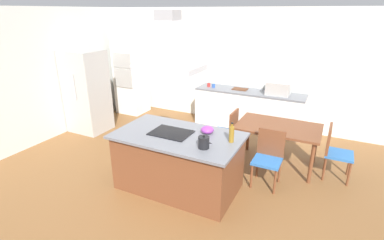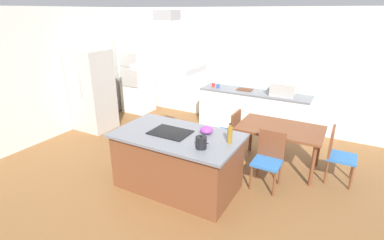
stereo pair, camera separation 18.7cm
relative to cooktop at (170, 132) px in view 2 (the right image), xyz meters
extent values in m
plane|color=brown|center=(0.12, 1.50, -0.91)|extent=(16.00, 16.00, 0.00)
cube|color=silver|center=(0.12, 3.25, 0.44)|extent=(7.20, 0.10, 2.70)
cube|color=silver|center=(-3.33, 1.00, 0.44)|extent=(0.10, 8.80, 2.70)
cube|color=brown|center=(0.12, 0.00, -0.48)|extent=(1.79, 0.99, 0.86)
cube|color=slate|center=(0.12, 0.00, -0.03)|extent=(1.89, 1.09, 0.04)
cube|color=black|center=(0.00, 0.00, 0.00)|extent=(0.60, 0.44, 0.01)
cylinder|color=black|center=(0.65, -0.24, 0.08)|extent=(0.15, 0.15, 0.16)
sphere|color=black|center=(0.65, -0.24, 0.17)|extent=(0.03, 0.03, 0.03)
cone|color=black|center=(0.74, -0.24, 0.08)|extent=(0.06, 0.03, 0.04)
cylinder|color=olive|center=(0.91, 0.11, 0.11)|extent=(0.07, 0.07, 0.23)
cylinder|color=olive|center=(0.91, 0.11, 0.25)|extent=(0.03, 0.03, 0.05)
cylinder|color=black|center=(0.91, 0.11, 0.27)|extent=(0.04, 0.04, 0.01)
ellipsoid|color=purple|center=(0.49, 0.24, 0.05)|extent=(0.20, 0.20, 0.11)
cube|color=white|center=(0.39, 2.88, -0.48)|extent=(2.47, 0.62, 0.86)
cube|color=slate|center=(0.39, 2.88, -0.03)|extent=(2.47, 0.62, 0.04)
cube|color=#B2AFAA|center=(1.01, 2.88, 0.13)|extent=(0.50, 0.38, 0.28)
cylinder|color=red|center=(-0.62, 2.85, 0.04)|extent=(0.08, 0.08, 0.09)
cylinder|color=#2D56B2|center=(-0.48, 2.82, 0.04)|extent=(0.08, 0.08, 0.09)
cube|color=#59331E|center=(0.14, 2.93, 0.00)|extent=(0.34, 0.24, 0.02)
cube|color=white|center=(-2.78, 2.65, 0.19)|extent=(0.70, 0.64, 2.20)
cube|color=#B2AFAA|center=(-2.78, 2.32, 0.54)|extent=(0.56, 0.02, 0.36)
cube|color=#B2AFAA|center=(-2.78, 2.32, 0.09)|extent=(0.56, 0.02, 0.48)
cube|color=#B2AFAA|center=(-2.86, 1.15, 0.00)|extent=(0.80, 0.70, 1.82)
cylinder|color=beige|center=(-2.81, 0.78, 0.19)|extent=(0.02, 0.02, 0.55)
cube|color=brown|center=(1.33, 1.40, -0.18)|extent=(1.40, 0.90, 0.04)
cylinder|color=brown|center=(0.71, 1.03, -0.55)|extent=(0.06, 0.06, 0.71)
cylinder|color=brown|center=(1.95, 1.03, -0.55)|extent=(0.06, 0.06, 0.71)
cylinder|color=brown|center=(0.71, 1.77, -0.55)|extent=(0.06, 0.06, 0.71)
cylinder|color=brown|center=(1.95, 1.77, -0.55)|extent=(0.06, 0.06, 0.71)
cube|color=#2D6BB7|center=(1.33, 0.65, -0.48)|extent=(0.42, 0.42, 0.04)
cube|color=brown|center=(1.33, 0.84, -0.24)|extent=(0.42, 0.04, 0.44)
cylinder|color=brown|center=(1.51, 0.47, -0.70)|extent=(0.04, 0.04, 0.41)
cylinder|color=brown|center=(1.15, 0.47, -0.70)|extent=(0.04, 0.04, 0.41)
cylinder|color=brown|center=(1.51, 0.83, -0.70)|extent=(0.04, 0.04, 0.41)
cylinder|color=brown|center=(1.15, 0.83, -0.70)|extent=(0.04, 0.04, 0.41)
cube|color=#2D6BB7|center=(2.33, 1.40, -0.48)|extent=(0.42, 0.42, 0.04)
cube|color=brown|center=(2.14, 1.40, -0.24)|extent=(0.04, 0.42, 0.44)
cylinder|color=brown|center=(2.51, 1.58, -0.70)|extent=(0.04, 0.04, 0.41)
cylinder|color=brown|center=(2.51, 1.22, -0.70)|extent=(0.04, 0.04, 0.41)
cylinder|color=brown|center=(2.15, 1.58, -0.70)|extent=(0.04, 0.04, 0.41)
cylinder|color=brown|center=(2.15, 1.22, -0.70)|extent=(0.04, 0.04, 0.41)
cube|color=#2D6BB7|center=(0.33, 1.40, -0.48)|extent=(0.42, 0.42, 0.04)
cube|color=brown|center=(0.52, 1.40, -0.24)|extent=(0.04, 0.42, 0.44)
cylinder|color=brown|center=(0.15, 1.22, -0.70)|extent=(0.04, 0.04, 0.41)
cylinder|color=brown|center=(0.15, 1.58, -0.70)|extent=(0.04, 0.04, 0.41)
cylinder|color=brown|center=(0.51, 1.22, -0.70)|extent=(0.04, 0.04, 0.41)
cylinder|color=brown|center=(0.51, 1.58, -0.70)|extent=(0.04, 0.04, 0.41)
cube|color=#ADADB2|center=(0.00, 0.00, 0.98)|extent=(0.90, 0.55, 0.08)
cube|color=#ADADB2|center=(0.00, 0.00, 1.37)|extent=(0.28, 0.24, 0.70)
camera|label=1|loc=(2.06, -3.42, 1.72)|focal=27.06mm
camera|label=2|loc=(2.23, -3.34, 1.72)|focal=27.06mm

